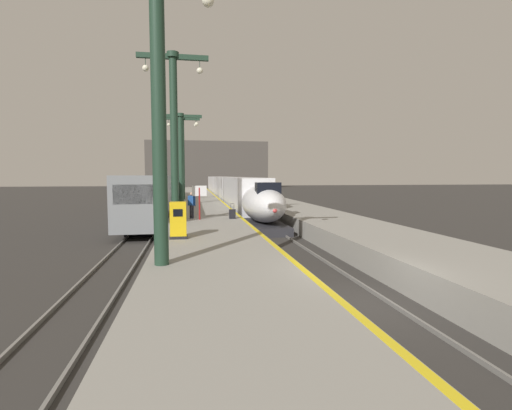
{
  "coord_description": "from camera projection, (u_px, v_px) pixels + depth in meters",
  "views": [
    {
      "loc": [
        -4.97,
        -10.02,
        3.79
      ],
      "look_at": [
        -0.65,
        14.84,
        1.8
      ],
      "focal_mm": 26.2,
      "sensor_mm": 36.0,
      "label": 1
    }
  ],
  "objects": [
    {
      "name": "rail_secondary_left",
      "position": [
        151.0,
        214.0,
        36.49
      ],
      "size": [
        0.08,
        110.0,
        0.12
      ],
      "primitive_type": "cube",
      "color": "slate",
      "rests_on": "ground"
    },
    {
      "name": "rail_main_left",
      "position": [
        234.0,
        212.0,
        37.87
      ],
      "size": [
        0.08,
        110.0,
        0.12
      ],
      "primitive_type": "cube",
      "color": "slate",
      "rests_on": "ground"
    },
    {
      "name": "passenger_near_edge",
      "position": [
        192.0,
        203.0,
        23.83
      ],
      "size": [
        0.48,
        0.4,
        1.69
      ],
      "color": "#23232D",
      "rests_on": "platform_left"
    },
    {
      "name": "rolling_suitcase",
      "position": [
        232.0,
        214.0,
        23.73
      ],
      "size": [
        0.4,
        0.22,
        0.98
      ],
      "color": "black",
      "rests_on": "platform_left"
    },
    {
      "name": "ground_plane",
      "position": [
        364.0,
        305.0,
        10.99
      ],
      "size": [
        260.0,
        260.0,
        0.0
      ],
      "primitive_type": "plane",
      "color": "#33302D"
    },
    {
      "name": "regional_train_adjacent",
      "position": [
        161.0,
        192.0,
        38.55
      ],
      "size": [
        2.85,
        36.6,
        3.8
      ],
      "color": "gray",
      "rests_on": "ground"
    },
    {
      "name": "departure_info_board",
      "position": [
        199.0,
        196.0,
        23.12
      ],
      "size": [
        0.9,
        0.1,
        2.12
      ],
      "color": "maroon",
      "rests_on": "platform_left"
    },
    {
      "name": "rail_main_right",
      "position": [
        248.0,
        212.0,
        38.13
      ],
      "size": [
        0.08,
        110.0,
        0.12
      ],
      "primitive_type": "cube",
      "color": "slate",
      "rests_on": "ground"
    },
    {
      "name": "platform_left",
      "position": [
        202.0,
        211.0,
        34.57
      ],
      "size": [
        4.8,
        110.0,
        1.05
      ],
      "primitive_type": "cube",
      "color": "gray",
      "rests_on": "ground"
    },
    {
      "name": "highspeed_train_main",
      "position": [
        229.0,
        189.0,
        50.08
      ],
      "size": [
        2.92,
        57.62,
        3.6
      ],
      "color": "silver",
      "rests_on": "ground"
    },
    {
      "name": "platform_right",
      "position": [
        286.0,
        210.0,
        35.95
      ],
      "size": [
        4.8,
        110.0,
        1.05
      ],
      "primitive_type": "cube",
      "color": "gray",
      "rests_on": "ground"
    },
    {
      "name": "station_column_distant",
      "position": [
        183.0,
        150.0,
        42.79
      ],
      "size": [
        4.0,
        0.68,
        9.45
      ],
      "color": "#1E3828",
      "rests_on": "platform_left"
    },
    {
      "name": "platform_left_safety_stripe",
      "position": [
        226.0,
        205.0,
        34.92
      ],
      "size": [
        0.2,
        107.8,
        0.01
      ],
      "primitive_type": "cube",
      "color": "yellow",
      "rests_on": "platform_left"
    },
    {
      "name": "station_column_far",
      "position": [
        181.0,
        150.0,
        35.01
      ],
      "size": [
        4.0,
        0.68,
        8.53
      ],
      "color": "#1E3828",
      "rests_on": "platform_left"
    },
    {
      "name": "station_column_near",
      "position": [
        158.0,
        87.0,
        11.11
      ],
      "size": [
        4.0,
        0.68,
        8.91
      ],
      "color": "#1E3828",
      "rests_on": "platform_left"
    },
    {
      "name": "ticket_machine_yellow",
      "position": [
        178.0,
        222.0,
        16.29
      ],
      "size": [
        0.76,
        0.62,
        1.6
      ],
      "color": "yellow",
      "rests_on": "platform_left"
    },
    {
      "name": "terminus_back_wall",
      "position": [
        208.0,
        165.0,
        110.63
      ],
      "size": [
        36.0,
        2.0,
        14.0
      ],
      "primitive_type": "cube",
      "color": "#4C4742",
      "rests_on": "ground"
    },
    {
      "name": "station_column_mid",
      "position": [
        174.0,
        122.0,
        21.32
      ],
      "size": [
        4.0,
        0.68,
        9.68
      ],
      "color": "#1E3828",
      "rests_on": "platform_left"
    },
    {
      "name": "rail_secondary_right",
      "position": [
        167.0,
        214.0,
        36.75
      ],
      "size": [
        0.08,
        110.0,
        0.12
      ],
      "primitive_type": "cube",
      "color": "slate",
      "rests_on": "ground"
    }
  ]
}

